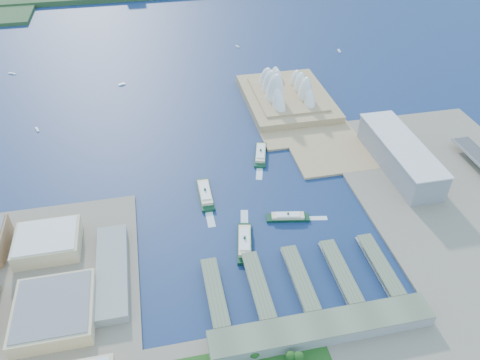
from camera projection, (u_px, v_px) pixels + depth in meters
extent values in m
plane|color=#10264D|center=(267.00, 232.00, 514.84)|extent=(3000.00, 3000.00, 0.00)
cube|color=gray|center=(10.00, 359.00, 392.57)|extent=(220.00, 390.00, 3.00)
cube|color=tan|center=(292.00, 107.00, 731.79)|extent=(135.00, 220.00, 3.00)
cube|color=gray|center=(400.00, 155.00, 595.41)|extent=(45.00, 155.00, 35.00)
cube|color=gray|center=(322.00, 328.00, 407.61)|extent=(200.00, 28.00, 12.00)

